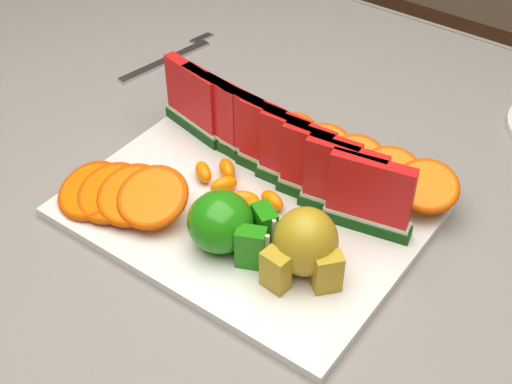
{
  "coord_description": "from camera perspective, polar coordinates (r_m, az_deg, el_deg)",
  "views": [
    {
      "loc": [
        0.41,
        -0.55,
        1.35
      ],
      "look_at": [
        0.05,
        -0.06,
        0.81
      ],
      "focal_mm": 50.0,
      "sensor_mm": 36.0,
      "label": 1
    }
  ],
  "objects": [
    {
      "name": "table",
      "position": [
        0.97,
        -0.28,
        -3.78
      ],
      "size": [
        1.4,
        0.9,
        0.75
      ],
      "color": "#512719",
      "rests_on": "ground"
    },
    {
      "name": "tablecloth",
      "position": [
        0.93,
        -0.3,
        -1.06
      ],
      "size": [
        1.53,
        1.03,
        0.2
      ],
      "color": "gray",
      "rests_on": "table"
    },
    {
      "name": "platter",
      "position": [
        0.85,
        -0.8,
        -1.49
      ],
      "size": [
        0.4,
        0.3,
        0.01
      ],
      "color": "silver",
      "rests_on": "tablecloth"
    },
    {
      "name": "apple_cluster",
      "position": [
        0.78,
        -2.34,
        -2.6
      ],
      "size": [
        0.1,
        0.08,
        0.07
      ],
      "color": "#389313",
      "rests_on": "platter"
    },
    {
      "name": "pear_cluster",
      "position": [
        0.75,
        3.93,
        -4.27
      ],
      "size": [
        0.09,
        0.09,
        0.08
      ],
      "color": "#A48A12",
      "rests_on": "platter"
    },
    {
      "name": "fork",
      "position": [
        1.15,
        -6.96,
        10.52
      ],
      "size": [
        0.05,
        0.19,
        0.0
      ],
      "color": "silver",
      "rests_on": "tablecloth"
    },
    {
      "name": "watermelon_row",
      "position": [
        0.87,
        1.46,
        3.75
      ],
      "size": [
        0.39,
        0.07,
        0.1
      ],
      "color": "#103915",
      "rests_on": "platter"
    },
    {
      "name": "orange_fan_front",
      "position": [
        0.85,
        -10.72,
        -0.13
      ],
      "size": [
        0.18,
        0.12,
        0.05
      ],
      "color": "#CB5817",
      "rests_on": "platter"
    },
    {
      "name": "orange_fan_back",
      "position": [
        0.9,
        5.29,
        3.6
      ],
      "size": [
        0.38,
        0.1,
        0.05
      ],
      "color": "#CB5817",
      "rests_on": "platter"
    },
    {
      "name": "tangerine_segments",
      "position": [
        0.86,
        -1.54,
        0.3
      ],
      "size": [
        0.14,
        0.07,
        0.02
      ],
      "color": "#E94E00",
      "rests_on": "platter"
    }
  ]
}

